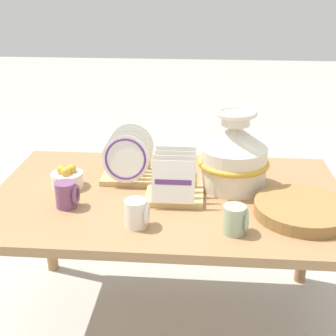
# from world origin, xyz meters

# --- Properties ---
(ground_plane) EXTENTS (14.00, 14.00, 0.00)m
(ground_plane) POSITION_xyz_m (0.00, 0.00, 0.00)
(ground_plane) COLOR #B2ADA3
(display_table) EXTENTS (1.38, 0.86, 0.65)m
(display_table) POSITION_xyz_m (0.00, 0.00, 0.58)
(display_table) COLOR #9E754C
(display_table) RESTS_ON ground_plane
(ceramic_vase) EXTENTS (0.29, 0.29, 0.32)m
(ceramic_vase) POSITION_xyz_m (0.25, 0.09, 0.78)
(ceramic_vase) COLOR silver
(ceramic_vase) RESTS_ON display_table
(dish_rack_round_plates) EXTENTS (0.22, 0.20, 0.21)m
(dish_rack_round_plates) POSITION_xyz_m (-0.17, 0.12, 0.73)
(dish_rack_round_plates) COLOR tan
(dish_rack_round_plates) RESTS_ON display_table
(dish_rack_square_plates) EXTENTS (0.22, 0.19, 0.18)m
(dish_rack_square_plates) POSITION_xyz_m (0.03, -0.04, 0.70)
(dish_rack_square_plates) COLOR tan
(dish_rack_square_plates) RESTS_ON display_table
(wicker_charger_stack) EXTENTS (0.34, 0.34, 0.04)m
(wicker_charger_stack) POSITION_xyz_m (0.49, -0.14, 0.67)
(wicker_charger_stack) COLOR olive
(wicker_charger_stack) RESTS_ON display_table
(mug_plum_glaze) EXTENTS (0.08, 0.08, 0.10)m
(mug_plum_glaze) POSITION_xyz_m (-0.36, -0.14, 0.70)
(mug_plum_glaze) COLOR #7A4770
(mug_plum_glaze) RESTS_ON display_table
(mug_cream_glaze) EXTENTS (0.08, 0.08, 0.10)m
(mug_cream_glaze) POSITION_xyz_m (-0.08, -0.26, 0.70)
(mug_cream_glaze) COLOR silver
(mug_cream_glaze) RESTS_ON display_table
(mug_sage_glaze) EXTENTS (0.08, 0.08, 0.10)m
(mug_sage_glaze) POSITION_xyz_m (0.25, -0.28, 0.70)
(mug_sage_glaze) COLOR #9EB28E
(mug_sage_glaze) RESTS_ON display_table
(fruit_bowl) EXTENTS (0.13, 0.13, 0.09)m
(fruit_bowl) POSITION_xyz_m (-0.41, 0.04, 0.68)
(fruit_bowl) COLOR white
(fruit_bowl) RESTS_ON display_table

